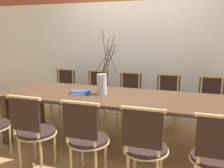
# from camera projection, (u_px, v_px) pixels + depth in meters

# --- Properties ---
(ground_plane) EXTENTS (16.00, 16.00, 0.00)m
(ground_plane) POSITION_uv_depth(u_px,v_px,m) (112.00, 146.00, 3.44)
(ground_plane) COLOR #A87F51
(wall_rear) EXTENTS (12.00, 0.06, 3.20)m
(wall_rear) POSITION_uv_depth(u_px,v_px,m) (137.00, 29.00, 4.41)
(wall_rear) COLOR white
(wall_rear) RESTS_ON ground_plane
(dining_table) EXTENTS (3.02, 1.01, 0.72)m
(dining_table) POSITION_uv_depth(u_px,v_px,m) (112.00, 101.00, 3.31)
(dining_table) COLOR #4C3321
(dining_table) RESTS_ON ground_plane
(chair_near_left) EXTENTS (0.45, 0.45, 0.89)m
(chair_near_left) POSITION_uv_depth(u_px,v_px,m) (34.00, 129.00, 2.75)
(chair_near_left) COLOR black
(chair_near_left) RESTS_ON ground_plane
(chair_near_center) EXTENTS (0.45, 0.45, 0.89)m
(chair_near_center) POSITION_uv_depth(u_px,v_px,m) (86.00, 137.00, 2.55)
(chair_near_center) COLOR black
(chair_near_center) RESTS_ON ground_plane
(chair_near_right) EXTENTS (0.45, 0.45, 0.89)m
(chair_near_right) POSITION_uv_depth(u_px,v_px,m) (145.00, 145.00, 2.36)
(chair_near_right) COLOR black
(chair_near_right) RESTS_ON ground_plane
(chair_near_rightend) EXTENTS (0.45, 0.45, 0.89)m
(chair_near_rightend) POSITION_uv_depth(u_px,v_px,m) (216.00, 155.00, 2.16)
(chair_near_rightend) COLOR black
(chair_near_rightend) RESTS_ON ground_plane
(chair_far_leftend) EXTENTS (0.45, 0.45, 0.89)m
(chair_far_leftend) POSITION_uv_depth(u_px,v_px,m) (63.00, 91.00, 4.52)
(chair_far_leftend) COLOR black
(chair_far_leftend) RESTS_ON ground_plane
(chair_far_left) EXTENTS (0.45, 0.45, 0.89)m
(chair_far_left) POSITION_uv_depth(u_px,v_px,m) (95.00, 94.00, 4.32)
(chair_far_left) COLOR black
(chair_far_left) RESTS_ON ground_plane
(chair_far_center) EXTENTS (0.45, 0.45, 0.89)m
(chair_far_center) POSITION_uv_depth(u_px,v_px,m) (128.00, 97.00, 4.13)
(chair_far_center) COLOR black
(chair_far_center) RESTS_ON ground_plane
(chair_far_right) EXTENTS (0.45, 0.45, 0.89)m
(chair_far_right) POSITION_uv_depth(u_px,v_px,m) (167.00, 100.00, 3.93)
(chair_far_right) COLOR black
(chair_far_right) RESTS_ON ground_plane
(chair_far_rightend) EXTENTS (0.45, 0.45, 0.89)m
(chair_far_rightend) POSITION_uv_depth(u_px,v_px,m) (211.00, 104.00, 3.73)
(chair_far_rightend) COLOR black
(chair_far_rightend) RESTS_ON ground_plane
(vase_centerpiece) EXTENTS (0.34, 0.36, 0.85)m
(vase_centerpiece) POSITION_uv_depth(u_px,v_px,m) (102.00, 83.00, 3.32)
(vase_centerpiece) COLOR silver
(vase_centerpiece) RESTS_ON dining_table
(book_stack) EXTENTS (0.27, 0.21, 0.03)m
(book_stack) POSITION_uv_depth(u_px,v_px,m) (81.00, 92.00, 3.39)
(book_stack) COLOR beige
(book_stack) RESTS_ON dining_table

